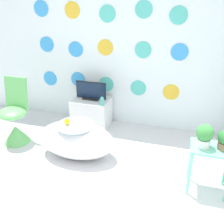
# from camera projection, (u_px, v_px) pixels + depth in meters

# --- Properties ---
(ground_plane) EXTENTS (12.00, 12.00, 0.00)m
(ground_plane) POSITION_uv_depth(u_px,v_px,m) (38.00, 222.00, 2.38)
(ground_plane) COLOR silver
(wall_back_dotted) EXTENTS (4.47, 0.05, 2.60)m
(wall_back_dotted) POSITION_uv_depth(u_px,v_px,m) (108.00, 37.00, 3.68)
(wall_back_dotted) COLOR white
(wall_back_dotted) RESTS_ON ground_plane
(bathtub) EXTENTS (0.96, 0.56, 0.45)m
(bathtub) POSITION_uv_depth(u_px,v_px,m) (76.00, 139.00, 3.24)
(bathtub) COLOR white
(bathtub) RESTS_ON ground_plane
(rubber_duck) EXTENTS (0.07, 0.08, 0.08)m
(rubber_duck) POSITION_uv_depth(u_px,v_px,m) (67.00, 121.00, 3.12)
(rubber_duck) COLOR yellow
(rubber_duck) RESTS_ON bathtub
(chair) EXTENTS (0.38, 0.38, 0.88)m
(chair) POSITION_uv_depth(u_px,v_px,m) (15.00, 123.00, 3.52)
(chair) COLOR #66C166
(chair) RESTS_ON ground_plane
(tv_cabinet) EXTENTS (0.54, 0.41, 0.44)m
(tv_cabinet) POSITION_uv_depth(u_px,v_px,m) (92.00, 112.00, 3.97)
(tv_cabinet) COLOR silver
(tv_cabinet) RESTS_ON ground_plane
(tv) EXTENTS (0.46, 0.12, 0.27)m
(tv) POSITION_uv_depth(u_px,v_px,m) (91.00, 92.00, 3.83)
(tv) COLOR black
(tv) RESTS_ON tv_cabinet
(vase) EXTENTS (0.06, 0.06, 0.12)m
(vase) POSITION_uv_depth(u_px,v_px,m) (102.00, 101.00, 3.66)
(vase) COLOR #51B2AD
(vase) RESTS_ON tv_cabinet
(side_table) EXTENTS (0.41, 0.30, 0.52)m
(side_table) POSITION_uv_depth(u_px,v_px,m) (211.00, 157.00, 2.60)
(side_table) COLOR #72D8B7
(side_table) RESTS_ON ground_plane
(potted_plant_left) EXTENTS (0.17, 0.17, 0.24)m
(potted_plant_left) POSITION_uv_depth(u_px,v_px,m) (205.00, 135.00, 2.51)
(potted_plant_left) COLOR white
(potted_plant_left) RESTS_ON side_table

